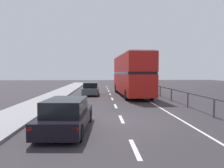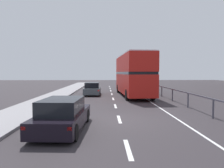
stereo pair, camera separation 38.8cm
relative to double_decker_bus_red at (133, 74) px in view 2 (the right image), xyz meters
The scene contains 7 objects.
ground_plane 12.08m from the double_decker_bus_red, 100.78° to the right, with size 73.54×120.00×0.10m, color #2F2A2E.
near_sidewalk_kerb 14.41m from the double_decker_bus_red, 125.14° to the right, with size 2.77×80.00×0.14m, color gray.
lane_paint_markings 4.14m from the double_decker_bus_red, 93.25° to the right, with size 3.27×46.00×0.01m.
bridge_side_railing 4.21m from the double_decker_bus_red, 41.87° to the right, with size 0.10×42.00×1.09m.
double_decker_bus_red is the anchor object (origin of this frame).
hatchback_car_near 14.40m from the double_decker_bus_red, 109.62° to the right, with size 2.01×4.56×1.40m.
sedan_car_ahead 4.86m from the double_decker_bus_red, 166.26° to the left, with size 1.77×4.31×1.41m.
Camera 2 is at (-0.74, -10.97, 2.51)m, focal length 33.76 mm.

